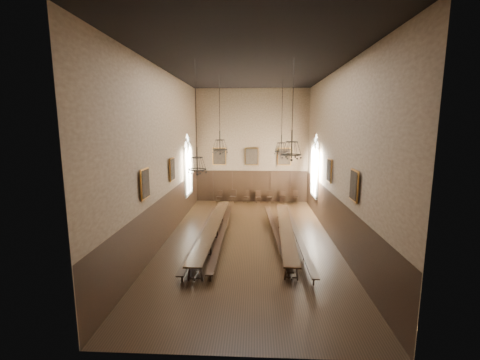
# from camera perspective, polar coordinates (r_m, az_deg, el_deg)

# --- Properties ---
(floor) EXTENTS (9.00, 18.00, 0.02)m
(floor) POSITION_cam_1_polar(r_m,az_deg,el_deg) (17.78, 1.64, -10.56)
(floor) COLOR black
(floor) RESTS_ON ground
(ceiling) EXTENTS (9.00, 18.00, 0.02)m
(ceiling) POSITION_cam_1_polar(r_m,az_deg,el_deg) (16.94, 1.80, 19.42)
(ceiling) COLOR black
(ceiling) RESTS_ON ground
(wall_back) EXTENTS (9.00, 0.02, 9.00)m
(wall_back) POSITION_cam_1_polar(r_m,az_deg,el_deg) (25.75, 2.09, 6.01)
(wall_back) COLOR #846C51
(wall_back) RESTS_ON ground
(wall_front) EXTENTS (9.00, 0.02, 9.00)m
(wall_front) POSITION_cam_1_polar(r_m,az_deg,el_deg) (7.85, 0.52, -2.36)
(wall_front) COLOR #846C51
(wall_front) RESTS_ON ground
(wall_left) EXTENTS (0.02, 18.00, 9.00)m
(wall_left) POSITION_cam_1_polar(r_m,az_deg,el_deg) (17.44, -13.30, 4.02)
(wall_left) COLOR #846C51
(wall_left) RESTS_ON ground
(wall_right) EXTENTS (0.02, 18.00, 9.00)m
(wall_right) POSITION_cam_1_polar(r_m,az_deg,el_deg) (17.29, 16.87, 3.81)
(wall_right) COLOR #846C51
(wall_right) RESTS_ON ground
(wainscot_panelling) EXTENTS (9.00, 18.00, 2.50)m
(wainscot_panelling) POSITION_cam_1_polar(r_m,az_deg,el_deg) (17.39, 1.66, -6.67)
(wainscot_panelling) COLOR black
(wainscot_panelling) RESTS_ON floor
(table_left) EXTENTS (0.92, 10.59, 0.82)m
(table_left) POSITION_cam_1_polar(r_m,az_deg,el_deg) (17.73, -4.84, -9.21)
(table_left) COLOR black
(table_left) RESTS_ON floor
(table_right) EXTENTS (1.09, 9.87, 0.77)m
(table_right) POSITION_cam_1_polar(r_m,az_deg,el_deg) (17.60, 8.11, -9.52)
(table_right) COLOR black
(table_right) RESTS_ON floor
(bench_left_outer) EXTENTS (0.37, 10.37, 0.47)m
(bench_left_outer) POSITION_cam_1_polar(r_m,az_deg,el_deg) (17.73, -6.70, -9.64)
(bench_left_outer) COLOR black
(bench_left_outer) RESTS_ON floor
(bench_left_inner) EXTENTS (0.37, 10.69, 0.48)m
(bench_left_inner) POSITION_cam_1_polar(r_m,az_deg,el_deg) (17.85, -3.15, -9.43)
(bench_left_inner) COLOR black
(bench_left_inner) RESTS_ON floor
(bench_right_inner) EXTENTS (0.87, 10.24, 0.46)m
(bench_right_inner) POSITION_cam_1_polar(r_m,az_deg,el_deg) (17.97, 6.28, -9.38)
(bench_right_inner) COLOR black
(bench_right_inner) RESTS_ON floor
(bench_right_outer) EXTENTS (0.41, 10.39, 0.47)m
(bench_right_outer) POSITION_cam_1_polar(r_m,az_deg,el_deg) (17.65, 10.07, -9.81)
(bench_right_outer) COLOR black
(bench_right_outer) RESTS_ON floor
(chair_1) EXTENTS (0.53, 0.53, 0.94)m
(chair_1) POSITION_cam_1_polar(r_m,az_deg,el_deg) (26.08, -3.70, -3.33)
(chair_1) COLOR black
(chair_1) RESTS_ON floor
(chair_2) EXTENTS (0.56, 0.56, 1.02)m
(chair_2) POSITION_cam_1_polar(r_m,az_deg,el_deg) (25.90, -1.27, -3.35)
(chair_2) COLOR black
(chair_2) RESTS_ON floor
(chair_3) EXTENTS (0.55, 0.55, 0.96)m
(chair_3) POSITION_cam_1_polar(r_m,az_deg,el_deg) (25.97, 1.16, -3.35)
(chair_3) COLOR black
(chair_3) RESTS_ON floor
(chair_4) EXTENTS (0.47, 0.47, 0.95)m
(chair_4) POSITION_cam_1_polar(r_m,az_deg,el_deg) (25.91, 3.28, -3.41)
(chair_4) COLOR black
(chair_4) RESTS_ON floor
(chair_5) EXTENTS (0.52, 0.52, 0.98)m
(chair_5) POSITION_cam_1_polar(r_m,az_deg,el_deg) (25.93, 5.35, -3.41)
(chair_5) COLOR black
(chair_5) RESTS_ON floor
(chair_6) EXTENTS (0.45, 0.45, 0.99)m
(chair_6) POSITION_cam_1_polar(r_m,az_deg,el_deg) (26.04, 7.59, -3.39)
(chair_6) COLOR black
(chair_6) RESTS_ON floor
(chair_7) EXTENTS (0.57, 0.57, 1.03)m
(chair_7) POSITION_cam_1_polar(r_m,az_deg,el_deg) (26.14, 9.75, -3.36)
(chair_7) COLOR black
(chair_7) RESTS_ON floor
(chandelier_back_left) EXTENTS (0.90, 0.90, 4.45)m
(chandelier_back_left) POSITION_cam_1_polar(r_m,az_deg,el_deg) (19.22, -3.59, 6.22)
(chandelier_back_left) COLOR black
(chandelier_back_left) RESTS_ON ceiling
(chandelier_back_right) EXTENTS (0.82, 0.82, 4.56)m
(chandelier_back_right) POSITION_cam_1_polar(r_m,az_deg,el_deg) (19.49, 7.37, 5.94)
(chandelier_back_right) COLOR black
(chandelier_back_right) RESTS_ON ceiling
(chandelier_front_left) EXTENTS (0.83, 0.83, 4.96)m
(chandelier_front_left) POSITION_cam_1_polar(r_m,az_deg,el_deg) (14.55, -7.64, 3.19)
(chandelier_front_left) COLOR black
(chandelier_front_left) RESTS_ON ceiling
(chandelier_front_right) EXTENTS (0.88, 0.88, 4.30)m
(chandelier_front_right) POSITION_cam_1_polar(r_m,az_deg,el_deg) (14.47, 9.17, 5.54)
(chandelier_front_right) COLOR black
(chandelier_front_right) RESTS_ON ceiling
(portrait_back_0) EXTENTS (1.10, 0.12, 1.40)m
(portrait_back_0) POSITION_cam_1_polar(r_m,az_deg,el_deg) (25.85, -3.72, 4.23)
(portrait_back_0) COLOR #AC6F29
(portrait_back_0) RESTS_ON wall_back
(portrait_back_1) EXTENTS (1.10, 0.12, 1.40)m
(portrait_back_1) POSITION_cam_1_polar(r_m,az_deg,el_deg) (25.68, 2.07, 4.21)
(portrait_back_1) COLOR #AC6F29
(portrait_back_1) RESTS_ON wall_back
(portrait_back_2) EXTENTS (1.10, 0.12, 1.40)m
(portrait_back_2) POSITION_cam_1_polar(r_m,az_deg,el_deg) (25.79, 7.87, 4.14)
(portrait_back_2) COLOR #AC6F29
(portrait_back_2) RESTS_ON wall_back
(portrait_left_0) EXTENTS (0.12, 1.00, 1.30)m
(portrait_left_0) POSITION_cam_1_polar(r_m,az_deg,el_deg) (18.46, -11.97, 1.86)
(portrait_left_0) COLOR #AC6F29
(portrait_left_0) RESTS_ON wall_left
(portrait_left_1) EXTENTS (0.12, 1.00, 1.30)m
(portrait_left_1) POSITION_cam_1_polar(r_m,az_deg,el_deg) (14.20, -16.53, -0.62)
(portrait_left_1) COLOR #AC6F29
(portrait_left_1) RESTS_ON wall_left
(portrait_right_0) EXTENTS (0.12, 1.00, 1.30)m
(portrait_right_0) POSITION_cam_1_polar(r_m,az_deg,el_deg) (18.31, 15.60, 1.66)
(portrait_right_0) COLOR #AC6F29
(portrait_right_0) RESTS_ON wall_right
(portrait_right_1) EXTENTS (0.12, 1.00, 1.30)m
(portrait_right_1) POSITION_cam_1_polar(r_m,az_deg,el_deg) (14.02, 19.63, -0.92)
(portrait_right_1) COLOR #AC6F29
(portrait_right_1) RESTS_ON wall_right
(window_right) EXTENTS (0.20, 2.20, 4.60)m
(window_right) POSITION_cam_1_polar(r_m,az_deg,el_deg) (22.73, 13.21, 2.49)
(window_right) COLOR white
(window_right) RESTS_ON wall_right
(window_left) EXTENTS (0.20, 2.20, 4.60)m
(window_left) POSITION_cam_1_polar(r_m,az_deg,el_deg) (22.85, -9.23, 2.65)
(window_left) COLOR white
(window_left) RESTS_ON wall_left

